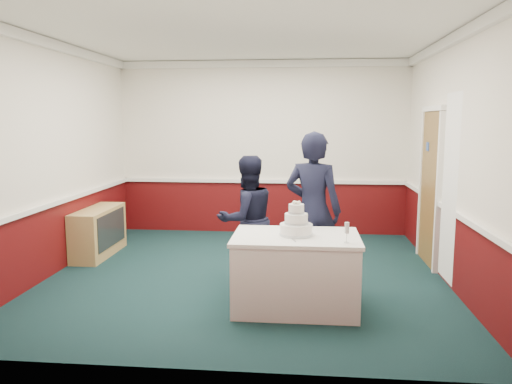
# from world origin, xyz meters

# --- Properties ---
(ground) EXTENTS (5.00, 5.00, 0.00)m
(ground) POSITION_xyz_m (0.00, 0.00, 0.00)
(ground) COLOR #142D31
(ground) RESTS_ON ground
(room_shell) EXTENTS (5.00, 5.00, 3.00)m
(room_shell) POSITION_xyz_m (0.08, 0.61, 1.97)
(room_shell) COLOR silver
(room_shell) RESTS_ON ground
(sideboard) EXTENTS (0.41, 1.20, 0.70)m
(sideboard) POSITION_xyz_m (-2.28, 0.74, 0.35)
(sideboard) COLOR tan
(sideboard) RESTS_ON ground
(cake_table) EXTENTS (1.32, 0.92, 0.79)m
(cake_table) POSITION_xyz_m (0.65, -1.07, 0.40)
(cake_table) COLOR white
(cake_table) RESTS_ON ground
(wedding_cake) EXTENTS (0.35, 0.35, 0.36)m
(wedding_cake) POSITION_xyz_m (0.65, -1.07, 0.90)
(wedding_cake) COLOR white
(wedding_cake) RESTS_ON cake_table
(cake_knife) EXTENTS (0.08, 0.21, 0.00)m
(cake_knife) POSITION_xyz_m (0.62, -1.27, 0.79)
(cake_knife) COLOR silver
(cake_knife) RESTS_ON cake_table
(champagne_flute) EXTENTS (0.05, 0.05, 0.21)m
(champagne_flute) POSITION_xyz_m (1.15, -1.35, 0.93)
(champagne_flute) COLOR silver
(champagne_flute) RESTS_ON cake_table
(person_man) EXTENTS (0.96, 0.90, 1.56)m
(person_man) POSITION_xyz_m (0.04, -0.25, 0.78)
(person_man) COLOR black
(person_man) RESTS_ON ground
(person_woman) EXTENTS (0.78, 0.64, 1.86)m
(person_woman) POSITION_xyz_m (0.84, -0.37, 0.93)
(person_woman) COLOR black
(person_woman) RESTS_ON ground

